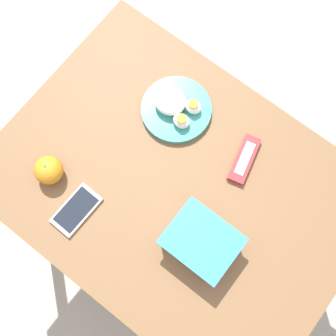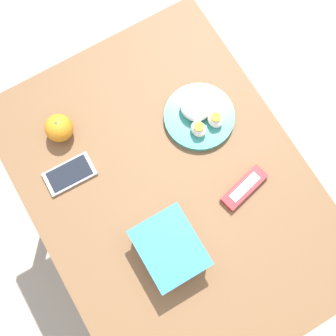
# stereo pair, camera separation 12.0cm
# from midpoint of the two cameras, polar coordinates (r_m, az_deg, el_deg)

# --- Properties ---
(ground_plane) EXTENTS (10.00, 10.00, 0.00)m
(ground_plane) POSITION_cam_midpoint_polar(r_m,az_deg,el_deg) (1.94, 1.94, -7.71)
(ground_plane) COLOR #B2A899
(table) EXTENTS (0.94, 0.69, 0.73)m
(table) POSITION_cam_midpoint_polar(r_m,az_deg,el_deg) (1.31, 2.85, -4.07)
(table) COLOR brown
(table) RESTS_ON ground_plane
(food_container) EXTENTS (0.17, 0.14, 0.08)m
(food_container) POSITION_cam_midpoint_polar(r_m,az_deg,el_deg) (1.15, 3.17, -10.44)
(food_container) COLOR white
(food_container) RESTS_ON table
(orange_fruit) EXTENTS (0.07, 0.07, 0.07)m
(orange_fruit) POSITION_cam_midpoint_polar(r_m,az_deg,el_deg) (1.24, -10.53, 4.32)
(orange_fruit) COLOR orange
(orange_fruit) RESTS_ON table
(rice_plate) EXTENTS (0.19, 0.19, 0.06)m
(rice_plate) POSITION_cam_midpoint_polar(r_m,az_deg,el_deg) (1.26, 6.50, 6.01)
(rice_plate) COLOR teal
(rice_plate) RESTS_ON table
(candy_bar) EXTENTS (0.07, 0.14, 0.02)m
(candy_bar) POSITION_cam_midpoint_polar(r_m,az_deg,el_deg) (1.23, 11.99, -2.90)
(candy_bar) COLOR #B7282D
(candy_bar) RESTS_ON table
(cell_phone) EXTENTS (0.07, 0.13, 0.01)m
(cell_phone) POSITION_cam_midpoint_polar(r_m,az_deg,el_deg) (1.23, -9.25, -1.24)
(cell_phone) COLOR #ADADB2
(cell_phone) RESTS_ON table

